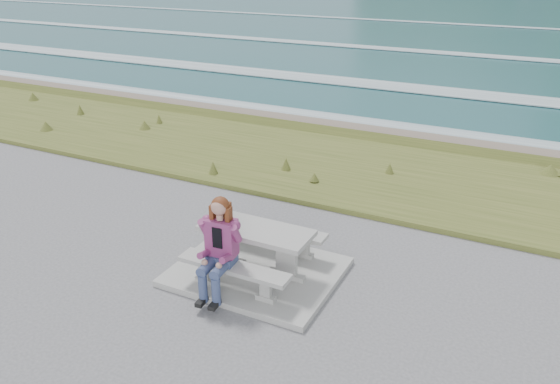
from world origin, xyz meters
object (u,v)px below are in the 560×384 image
at_px(picnic_table, 256,237).
at_px(bench_seaward, 276,232).
at_px(seated_woman, 217,261).
at_px(bench_landward, 234,271).

relative_size(picnic_table, bench_seaward, 1.00).
xyz_separation_m(bench_seaward, seated_woman, (-0.19, -1.54, 0.21)).
xyz_separation_m(bench_landward, bench_seaward, (0.00, 1.40, 0.00)).
height_order(bench_landward, seated_woman, seated_woman).
height_order(bench_landward, bench_seaward, same).
distance_m(picnic_table, seated_woman, 0.87).
bearing_deg(bench_seaward, bench_landward, -90.00).
distance_m(bench_seaward, seated_woman, 1.57).
bearing_deg(picnic_table, bench_landward, -90.00).
relative_size(bench_seaward, seated_woman, 1.19).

